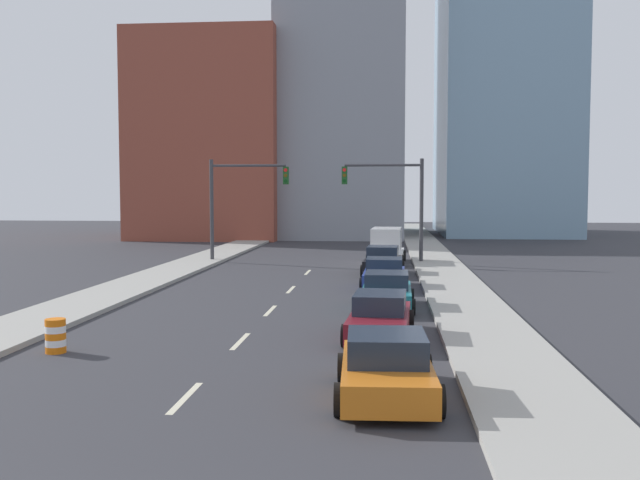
% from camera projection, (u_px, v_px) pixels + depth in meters
% --- Properties ---
extents(sidewalk_left, '(2.95, 90.80, 0.17)m').
position_uv_depth(sidewalk_left, '(227.00, 251.00, 53.22)').
color(sidewalk_left, '#9E9B93').
rests_on(sidewalk_left, ground).
extents(sidewalk_right, '(2.95, 90.80, 0.17)m').
position_uv_depth(sidewalk_right, '(429.00, 252.00, 51.85)').
color(sidewalk_right, '#9E9B93').
rests_on(sidewalk_right, ground).
extents(lane_stripe_at_8m, '(0.16, 2.40, 0.01)m').
position_uv_depth(lane_stripe_at_8m, '(185.00, 398.00, 15.45)').
color(lane_stripe_at_8m, beige).
rests_on(lane_stripe_at_8m, ground).
extents(lane_stripe_at_14m, '(0.16, 2.40, 0.01)m').
position_uv_depth(lane_stripe_at_14m, '(240.00, 341.00, 21.29)').
color(lane_stripe_at_14m, beige).
rests_on(lane_stripe_at_14m, ground).
extents(lane_stripe_at_19m, '(0.16, 2.40, 0.01)m').
position_uv_depth(lane_stripe_at_19m, '(270.00, 311.00, 26.78)').
color(lane_stripe_at_19m, beige).
rests_on(lane_stripe_at_19m, ground).
extents(lane_stripe_at_25m, '(0.16, 2.40, 0.01)m').
position_uv_depth(lane_stripe_at_25m, '(291.00, 290.00, 32.57)').
color(lane_stripe_at_25m, beige).
rests_on(lane_stripe_at_25m, ground).
extents(lane_stripe_at_32m, '(0.16, 2.40, 0.01)m').
position_uv_depth(lane_stripe_at_32m, '(308.00, 272.00, 39.57)').
color(lane_stripe_at_32m, beige).
rests_on(lane_stripe_at_32m, ground).
extents(building_brick_left, '(14.00, 16.00, 19.34)m').
position_uv_depth(building_brick_left, '(217.00, 140.00, 71.03)').
color(building_brick_left, brown).
rests_on(building_brick_left, ground).
extents(building_office_center, '(12.00, 20.00, 30.56)m').
position_uv_depth(building_office_center, '(344.00, 87.00, 73.47)').
color(building_office_center, gray).
rests_on(building_office_center, ground).
extents(building_glass_right, '(13.00, 20.00, 33.51)m').
position_uv_depth(building_glass_right, '(502.00, 76.00, 75.82)').
color(building_glass_right, '#7A9EB7').
rests_on(building_glass_right, ground).
extents(traffic_signal_left, '(5.07, 0.35, 6.52)m').
position_uv_depth(traffic_signal_left, '(234.00, 195.00, 45.11)').
color(traffic_signal_left, '#38383D').
rests_on(traffic_signal_left, ground).
extents(traffic_signal_right, '(5.07, 0.35, 6.52)m').
position_uv_depth(traffic_signal_right, '(398.00, 195.00, 44.16)').
color(traffic_signal_right, '#38383D').
rests_on(traffic_signal_right, ground).
extents(traffic_barrel, '(0.56, 0.56, 0.95)m').
position_uv_depth(traffic_barrel, '(56.00, 336.00, 19.75)').
color(traffic_barrel, orange).
rests_on(traffic_barrel, ground).
extents(sedan_orange, '(2.31, 4.29, 1.42)m').
position_uv_depth(sedan_orange, '(387.00, 368.00, 15.37)').
color(sedan_orange, orange).
rests_on(sedan_orange, ground).
extents(sedan_maroon, '(2.21, 4.66, 1.40)m').
position_uv_depth(sedan_maroon, '(380.00, 317.00, 21.70)').
color(sedan_maroon, maroon).
rests_on(sedan_maroon, ground).
extents(sedan_teal, '(2.19, 4.49, 1.40)m').
position_uv_depth(sedan_teal, '(387.00, 292.00, 27.22)').
color(sedan_teal, '#196B75').
rests_on(sedan_teal, ground).
extents(sedan_blue, '(2.22, 4.34, 1.41)m').
position_uv_depth(sedan_blue, '(384.00, 274.00, 33.03)').
color(sedan_blue, navy).
rests_on(sedan_blue, ground).
extents(sedan_black, '(2.32, 4.45, 1.55)m').
position_uv_depth(sedan_black, '(383.00, 262.00, 38.37)').
color(sedan_black, black).
rests_on(sedan_black, ground).
extents(box_truck_white, '(2.51, 5.83, 2.23)m').
position_uv_depth(box_truck_white, '(387.00, 247.00, 44.38)').
color(box_truck_white, silver).
rests_on(box_truck_white, ground).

